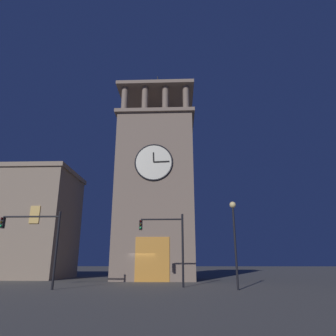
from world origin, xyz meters
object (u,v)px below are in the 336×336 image
(clocktower, at_px, (156,192))
(traffic_signal_near, at_px, (37,235))
(traffic_signal_mid, at_px, (168,237))
(street_lamp, at_px, (234,228))

(clocktower, bearing_deg, traffic_signal_near, 58.98)
(traffic_signal_mid, bearing_deg, street_lamp, 156.59)
(clocktower, distance_m, traffic_signal_mid, 11.45)
(traffic_signal_mid, xyz_separation_m, street_lamp, (-4.64, 2.01, 0.47))
(traffic_signal_near, height_order, traffic_signal_mid, traffic_signal_mid)
(clocktower, bearing_deg, street_lamp, 118.10)
(clocktower, height_order, traffic_signal_near, clocktower)
(traffic_signal_mid, distance_m, street_lamp, 5.08)
(traffic_signal_near, bearing_deg, clocktower, -121.02)
(traffic_signal_near, distance_m, traffic_signal_mid, 9.23)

